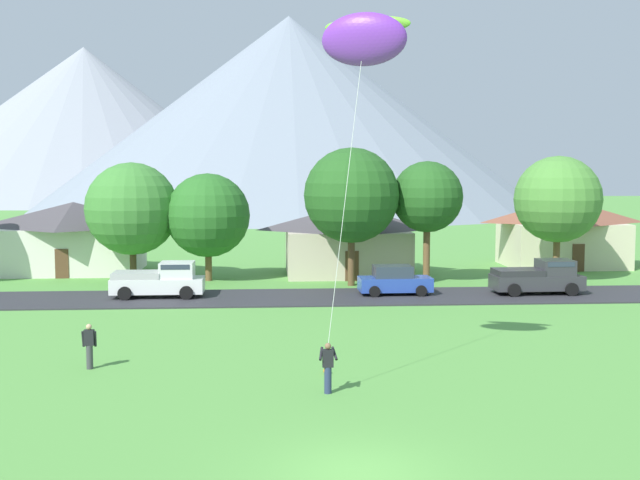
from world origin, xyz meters
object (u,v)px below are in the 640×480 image
at_px(tree_near_left, 208,215).
at_px(house_right_center, 346,239).
at_px(tree_left_of_center, 427,197).
at_px(tree_far_right, 558,199).
at_px(soccer_ball, 327,371).
at_px(tree_right_of_center, 132,209).
at_px(parked_car_blue_west_end, 394,281).
at_px(pickup_truck_white_west_side, 160,280).
at_px(watcher_person, 89,345).
at_px(house_leftmost, 74,236).
at_px(house_left_center, 562,231).
at_px(kite_flyer_with_kite, 363,45).
at_px(pickup_truck_charcoal_east_side, 539,277).
at_px(tree_center, 351,195).

bearing_deg(tree_near_left, house_right_center, 16.37).
bearing_deg(tree_left_of_center, house_right_center, 133.89).
relative_size(tree_near_left, tree_far_right, 0.86).
xyz_separation_m(house_right_center, soccer_ball, (-3.46, -27.15, -2.39)).
xyz_separation_m(tree_right_of_center, parked_car_blue_west_end, (16.25, -7.34, -3.90)).
distance_m(pickup_truck_white_west_side, watcher_person, 16.04).
xyz_separation_m(house_leftmost, house_left_center, (36.23, 0.78, 0.08)).
distance_m(parked_car_blue_west_end, soccer_ball, 18.19).
bearing_deg(tree_far_right, pickup_truck_white_west_side, -168.23).
relative_size(house_right_center, tree_far_right, 1.10).
bearing_deg(watcher_person, tree_near_left, 83.43).
bearing_deg(kite_flyer_with_kite, tree_right_of_center, 115.30).
distance_m(tree_near_left, parked_car_blue_west_end, 13.70).
relative_size(pickup_truck_charcoal_east_side, soccer_ball, 21.84).
bearing_deg(house_right_center, tree_far_right, -18.83).
relative_size(tree_far_right, pickup_truck_charcoal_east_side, 1.57).
relative_size(tree_near_left, kite_flyer_with_kite, 0.56).
distance_m(tree_right_of_center, soccer_ball, 27.45).
bearing_deg(tree_left_of_center, tree_near_left, 171.51).
bearing_deg(parked_car_blue_west_end, kite_flyer_with_kite, -102.68).
bearing_deg(soccer_ball, parked_car_blue_west_end, 73.10).
distance_m(house_right_center, kite_flyer_with_kite, 29.57).
bearing_deg(tree_center, house_left_center, 27.54).
relative_size(pickup_truck_white_west_side, pickup_truck_charcoal_east_side, 0.99).
bearing_deg(parked_car_blue_west_end, pickup_truck_white_west_side, -179.84).
height_order(tree_far_right, kite_flyer_with_kite, kite_flyer_with_kite).
height_order(house_right_center, tree_right_of_center, tree_right_of_center).
distance_m(tree_right_of_center, tree_far_right, 27.94).
distance_m(tree_right_of_center, parked_car_blue_west_end, 18.25).
bearing_deg(parked_car_blue_west_end, tree_right_of_center, 155.69).
relative_size(tree_center, tree_right_of_center, 1.12).
bearing_deg(tree_center, tree_near_left, 162.87).
bearing_deg(tree_right_of_center, kite_flyer_with_kite, -64.70).
height_order(house_leftmost, tree_right_of_center, tree_right_of_center).
bearing_deg(pickup_truck_charcoal_east_side, house_right_center, 135.77).
distance_m(tree_right_of_center, pickup_truck_white_west_side, 8.71).
xyz_separation_m(house_left_center, kite_flyer_with_kite, (-19.12, -31.38, 8.80)).
bearing_deg(house_leftmost, tree_right_of_center, -44.71).
relative_size(tree_near_left, parked_car_blue_west_end, 1.67).
xyz_separation_m(tree_near_left, parked_car_blue_west_end, (11.27, -6.99, -3.47)).
height_order(tree_left_of_center, watcher_person, tree_left_of_center).
height_order(tree_left_of_center, tree_far_right, tree_far_right).
xyz_separation_m(kite_flyer_with_kite, soccer_ball, (-1.16, 0.93, -11.36)).
bearing_deg(tree_left_of_center, parked_car_blue_west_end, -120.62).
height_order(tree_left_of_center, tree_right_of_center, tree_left_of_center).
height_order(tree_right_of_center, tree_far_right, tree_far_right).
relative_size(house_right_center, tree_right_of_center, 1.16).
bearing_deg(house_left_center, parked_car_blue_west_end, -138.94).
distance_m(house_left_center, tree_far_right, 8.99).
height_order(house_left_center, tree_center, tree_center).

